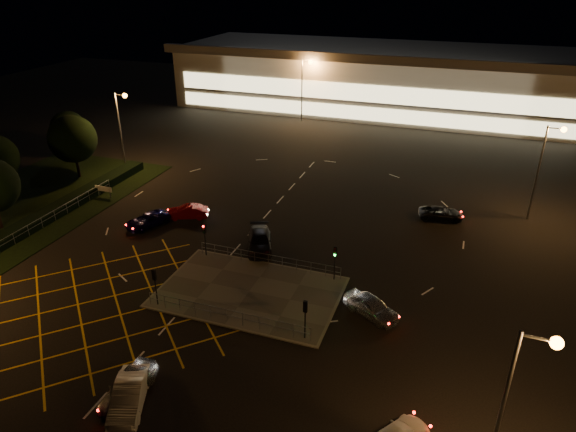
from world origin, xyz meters
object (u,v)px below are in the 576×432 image
(car_left_blue, at_px, (147,220))
(car_queue_white, at_px, (129,396))
(car_far_dkgrey, at_px, (260,241))
(signal_ne, at_px, (335,256))
(car_near_silver, at_px, (128,386))
(signal_sw, at_px, (155,280))
(car_east_grey, at_px, (441,213))
(car_right_silver, at_px, (371,306))
(car_circ_red, at_px, (187,212))
(signal_nw, at_px, (204,233))
(signal_se, at_px, (305,312))

(car_left_blue, bearing_deg, car_queue_white, -36.93)
(car_far_dkgrey, bearing_deg, signal_ne, -43.47)
(signal_ne, relative_size, car_near_silver, 0.68)
(car_near_silver, bearing_deg, signal_sw, 110.14)
(signal_ne, bearing_deg, car_east_grey, 63.62)
(car_right_silver, height_order, car_east_grey, car_right_silver)
(car_circ_red, bearing_deg, car_right_silver, 42.76)
(car_left_blue, bearing_deg, car_far_dkgrey, 20.19)
(car_left_blue, xyz_separation_m, car_right_silver, (24.27, -7.08, 0.14))
(car_far_dkgrey, relative_size, car_circ_red, 1.24)
(car_right_silver, bearing_deg, signal_sw, 133.85)
(signal_sw, bearing_deg, car_right_silver, -164.67)
(car_near_silver, height_order, car_queue_white, car_queue_white)
(car_right_silver, bearing_deg, car_circ_red, 93.40)
(car_east_grey, bearing_deg, car_far_dkgrey, 117.59)
(signal_sw, relative_size, car_east_grey, 0.69)
(signal_nw, relative_size, car_left_blue, 0.68)
(signal_sw, xyz_separation_m, car_left_blue, (-8.42, 11.42, -1.73))
(signal_nw, bearing_deg, signal_se, -33.65)
(signal_se, xyz_separation_m, car_east_grey, (7.46, 23.02, -1.73))
(signal_ne, bearing_deg, car_far_dkgrey, 159.31)
(signal_ne, distance_m, car_circ_red, 18.70)
(signal_sw, bearing_deg, car_far_dkgrey, -110.17)
(signal_se, distance_m, signal_nw, 14.41)
(signal_sw, distance_m, car_queue_white, 10.27)
(signal_se, bearing_deg, car_right_silver, -131.54)
(signal_ne, height_order, car_near_silver, signal_ne)
(car_far_dkgrey, xyz_separation_m, car_circ_red, (-9.54, 3.36, -0.06))
(signal_ne, bearing_deg, car_queue_white, -114.79)
(car_queue_white, xyz_separation_m, car_left_blue, (-12.42, 20.75, -0.15))
(car_east_grey, bearing_deg, car_near_silver, 142.85)
(car_near_silver, bearing_deg, signal_se, 43.81)
(signal_ne, height_order, car_right_silver, signal_ne)
(signal_se, xyz_separation_m, signal_ne, (0.00, 7.99, 0.00))
(signal_ne, bearing_deg, car_near_silver, -117.13)
(car_far_dkgrey, height_order, car_circ_red, car_far_dkgrey)
(car_near_silver, relative_size, car_queue_white, 0.96)
(signal_nw, height_order, car_east_grey, signal_nw)
(car_far_dkgrey, xyz_separation_m, car_east_grey, (15.42, 12.03, -0.14))
(car_circ_red, bearing_deg, signal_sw, -1.16)
(car_near_silver, bearing_deg, car_far_dkgrey, 86.69)
(car_far_dkgrey, relative_size, car_east_grey, 1.17)
(car_queue_white, bearing_deg, car_left_blue, 97.96)
(car_near_silver, xyz_separation_m, car_circ_red, (-8.97, 23.03, -0.08))
(signal_se, distance_m, car_far_dkgrey, 13.67)
(signal_ne, xyz_separation_m, car_queue_white, (-8.00, -17.31, -1.58))
(car_left_blue, distance_m, car_east_grey, 30.19)
(signal_se, xyz_separation_m, car_right_silver, (3.85, 4.35, -1.59))
(car_right_silver, xyz_separation_m, car_east_grey, (3.60, 18.68, -0.14))
(car_circ_red, bearing_deg, car_east_grey, 87.03)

